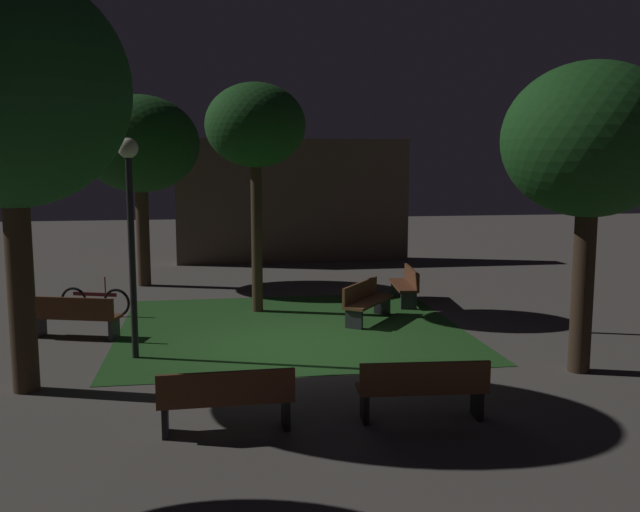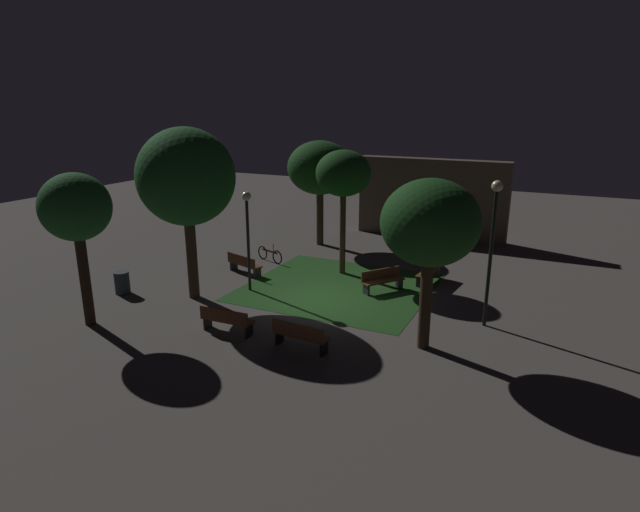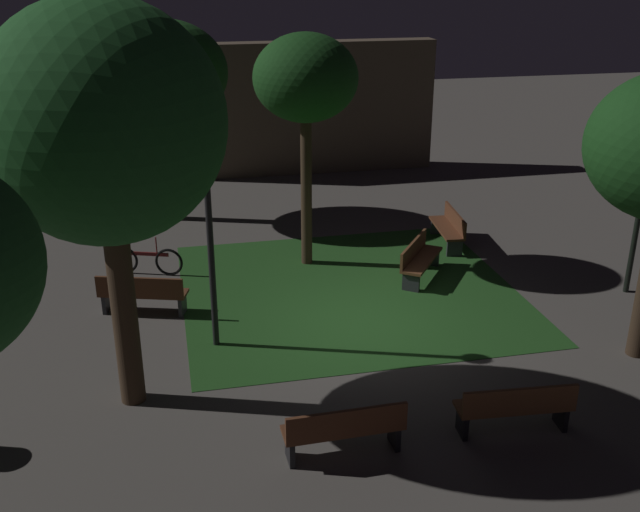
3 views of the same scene
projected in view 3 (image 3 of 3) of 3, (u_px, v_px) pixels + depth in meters
ground_plane at (361, 324)px, 14.79m from camera, size 60.00×60.00×0.00m
grass_lawn at (349, 291)px, 16.26m from camera, size 7.24×6.85×0.01m
bench_back_row at (345, 429)px, 10.70m from camera, size 1.81×0.53×0.88m
bench_path_side at (516, 406)px, 11.23m from camera, size 1.83×0.61×0.88m
bench_near_trees at (449, 227)px, 18.71m from camera, size 0.67×1.84×0.88m
bench_corner at (419, 258)px, 16.77m from camera, size 1.45×1.74×0.88m
bench_by_lamp at (142, 293)px, 15.03m from camera, size 1.86×0.98×0.88m
tree_left_canopy at (164, 74)px, 19.26m from camera, size 3.33×3.33×5.41m
tree_lawn_side at (306, 80)px, 16.13m from camera, size 2.33×2.33×5.37m
tree_near_wall at (103, 125)px, 10.54m from camera, size 3.57×3.57×6.44m
lamp_post_path_center at (208, 207)px, 12.97m from camera, size 0.36×0.36×3.99m
bicycle at (147, 261)px, 16.99m from camera, size 1.65×0.63×0.93m
building_wall_backdrop at (313, 108)px, 24.61m from camera, size 8.18×0.80×4.33m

